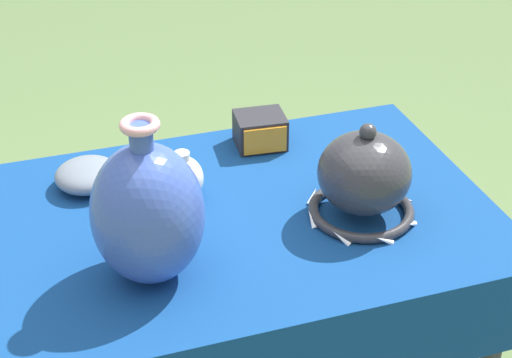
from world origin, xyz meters
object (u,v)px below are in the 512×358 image
object	(u,v)px
mosaic_tile_box	(260,131)
bowl_shallow_slate	(88,175)
vase_tall_bulbous	(148,213)
jar_round_ivory	(183,178)
vase_dome_bell	(364,178)

from	to	relation	value
mosaic_tile_box	bowl_shallow_slate	distance (m)	0.44
vase_tall_bulbous	bowl_shallow_slate	distance (m)	0.38
bowl_shallow_slate	jar_round_ivory	bearing A→B (deg)	-30.15
vase_tall_bulbous	vase_dome_bell	bearing A→B (deg)	7.64
vase_dome_bell	jar_round_ivory	xyz separation A→B (m)	(-0.35, 0.18, -0.04)
vase_tall_bulbous	jar_round_ivory	xyz separation A→B (m)	(0.12, 0.24, -0.09)
vase_tall_bulbous	vase_dome_bell	world-z (taller)	vase_tall_bulbous
mosaic_tile_box	jar_round_ivory	bearing A→B (deg)	-138.95
bowl_shallow_slate	vase_dome_bell	bearing A→B (deg)	-28.15
jar_round_ivory	bowl_shallow_slate	world-z (taller)	jar_round_ivory
vase_dome_bell	bowl_shallow_slate	size ratio (longest dim) A/B	1.62
vase_tall_bulbous	vase_dome_bell	xyz separation A→B (m)	(0.47, 0.06, -0.05)
jar_round_ivory	vase_dome_bell	bearing A→B (deg)	-26.99
vase_tall_bulbous	bowl_shallow_slate	world-z (taller)	vase_tall_bulbous
vase_dome_bell	mosaic_tile_box	xyz separation A→B (m)	(-0.12, 0.35, -0.05)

